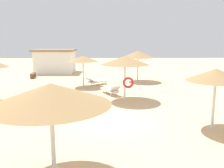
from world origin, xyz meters
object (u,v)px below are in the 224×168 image
object	(u,v)px
parasol_1	(125,61)
bench_0	(33,74)
parasol_0	(216,75)
parasol_6	(138,54)
lounger_3	(97,81)
parasol_2	(51,94)
lounger_1	(111,90)
beach_cabana	(55,61)
parked_car	(50,64)
parasol_3	(83,59)

from	to	relation	value
parasol_1	bench_0	world-z (taller)	parasol_1
parasol_0	bench_0	bearing A→B (deg)	129.71
parasol_6	lounger_3	size ratio (longest dim) A/B	1.55
parasol_2	parasol_6	size ratio (longest dim) A/B	1.06
parasol_6	bench_0	world-z (taller)	parasol_6
lounger_1	bench_0	distance (m)	10.74
parasol_2	beach_cabana	bearing A→B (deg)	101.67
parasol_6	lounger_1	world-z (taller)	parasol_6
parasol_2	bench_0	bearing A→B (deg)	108.47
parasol_6	beach_cabana	distance (m)	10.76
lounger_3	bench_0	size ratio (longest dim) A/B	1.24
parasol_0	parasol_6	world-z (taller)	parasol_6
parasol_0	beach_cabana	world-z (taller)	beach_cabana
parasol_6	lounger_1	distance (m)	6.27
lounger_1	lounger_3	xyz separation A→B (m)	(-1.07, 3.66, -0.01)
lounger_1	parked_car	distance (m)	15.86
parasol_2	parked_car	xyz separation A→B (m)	(-5.67, 24.26, -1.52)
parasol_3	bench_0	bearing A→B (deg)	139.62
parasol_2	parked_car	size ratio (longest dim) A/B	0.75
parasol_2	bench_0	size ratio (longest dim) A/B	2.04
parasol_6	lounger_3	world-z (taller)	parasol_6
parasol_1	parasol_3	size ratio (longest dim) A/B	1.20
parasol_2	parked_car	distance (m)	24.96
parasol_1	beach_cabana	xyz separation A→B (m)	(-7.04, 13.13, -1.10)
parasol_1	parasol_2	world-z (taller)	parasol_1
lounger_3	parked_car	distance (m)	12.15
parasol_3	beach_cabana	bearing A→B (deg)	115.08
parasol_6	beach_cabana	world-z (taller)	parasol_6
parasol_0	parasol_2	xyz separation A→B (m)	(-5.88, -3.55, 0.03)
bench_0	beach_cabana	xyz separation A→B (m)	(1.45, 3.94, 1.02)
parasol_6	lounger_1	size ratio (longest dim) A/B	1.50
parasol_2	parasol_6	world-z (taller)	parasol_6
parasol_3	lounger_3	distance (m)	2.35
parasol_3	parasol_6	distance (m)	5.30
parasol_6	lounger_3	distance (m)	4.54
parasol_3	bench_0	world-z (taller)	parasol_3
parasol_1	parked_car	xyz separation A→B (m)	(-8.22, 15.67, -1.65)
parasol_1	parked_car	world-z (taller)	parasol_1
parked_car	parasol_2	bearing A→B (deg)	-76.84
parasol_2	parasol_3	distance (m)	13.12
lounger_3	parasol_2	bearing A→B (deg)	-92.56
parasol_2	lounger_1	xyz separation A→B (m)	(1.69, 10.22, -2.02)
parasol_1	parasol_6	bearing A→B (deg)	76.25
lounger_3	bench_0	bearing A→B (deg)	149.28
parasol_2	parasol_6	bearing A→B (deg)	74.69
parasol_2	parasol_3	size ratio (longest dim) A/B	1.26
parked_car	parasol_3	bearing A→B (deg)	-64.92
beach_cabana	parasol_6	bearing A→B (deg)	-35.29
parasol_0	parasol_6	bearing A→B (deg)	97.71
parasol_6	parked_car	world-z (taller)	parasol_6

